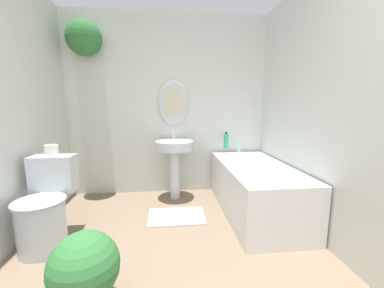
% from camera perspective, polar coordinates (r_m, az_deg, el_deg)
% --- Properties ---
extents(wall_back, '(2.77, 0.42, 2.40)m').
position_cam_1_polar(wall_back, '(3.25, -8.66, 11.37)').
color(wall_back, silver).
rests_on(wall_back, ground_plane).
extents(wall_right, '(0.06, 2.98, 2.40)m').
position_cam_1_polar(wall_right, '(2.27, 31.51, 7.78)').
color(wall_right, silver).
rests_on(wall_right, ground_plane).
extents(toilet, '(0.40, 0.58, 0.75)m').
position_cam_1_polar(toilet, '(2.44, -31.97, -13.28)').
color(toilet, silver).
rests_on(toilet, ground_plane).
extents(pedestal_sink, '(0.48, 0.48, 0.86)m').
position_cam_1_polar(pedestal_sink, '(3.02, -4.27, -2.39)').
color(pedestal_sink, silver).
rests_on(pedestal_sink, ground_plane).
extents(bathtub, '(0.70, 1.49, 0.63)m').
position_cam_1_polar(bathtub, '(2.78, 15.07, -10.27)').
color(bathtub, silver).
rests_on(bathtub, ground_plane).
extents(shampoo_bottle, '(0.06, 0.06, 0.22)m').
position_cam_1_polar(shampoo_bottle, '(3.23, 8.26, 0.80)').
color(shampoo_bottle, '#38B275').
rests_on(shampoo_bottle, bathtub).
extents(potted_plant, '(0.40, 0.40, 0.49)m').
position_cam_1_polar(potted_plant, '(1.65, -24.58, -25.91)').
color(potted_plant, '#47474C').
rests_on(potted_plant, ground_plane).
extents(bath_mat, '(0.60, 0.41, 0.02)m').
position_cam_1_polar(bath_mat, '(2.69, -3.76, -17.14)').
color(bath_mat, silver).
rests_on(bath_mat, ground_plane).
extents(toilet_paper_roll, '(0.11, 0.11, 0.10)m').
position_cam_1_polar(toilet_paper_roll, '(2.49, -30.91, -1.33)').
color(toilet_paper_roll, white).
rests_on(toilet_paper_roll, toilet).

